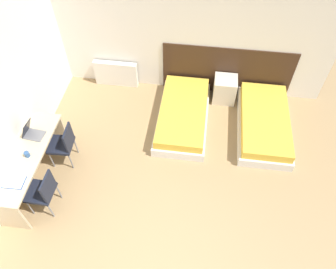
% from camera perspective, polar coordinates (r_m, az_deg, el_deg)
% --- Properties ---
extents(wall_back, '(5.86, 0.05, 2.70)m').
position_cam_1_polar(wall_back, '(6.46, 2.32, 17.38)').
color(wall_back, white).
rests_on(wall_back, ground_plane).
extents(wall_left, '(0.05, 5.07, 2.70)m').
position_cam_1_polar(wall_left, '(5.68, -25.83, 6.12)').
color(wall_left, white).
rests_on(wall_left, ground_plane).
extents(headboard_panel, '(2.63, 0.03, 1.10)m').
position_cam_1_polar(headboard_panel, '(6.90, 10.20, 10.81)').
color(headboard_panel, '#382316').
rests_on(headboard_panel, ground_plane).
extents(bed_near_window, '(0.96, 1.90, 0.36)m').
position_cam_1_polar(bed_near_window, '(6.43, 2.62, 3.43)').
color(bed_near_window, silver).
rests_on(bed_near_window, ground_plane).
extents(bed_near_door, '(0.96, 1.90, 0.36)m').
position_cam_1_polar(bed_near_door, '(6.55, 16.36, 1.95)').
color(bed_near_door, silver).
rests_on(bed_near_door, ground_plane).
extents(nightstand, '(0.46, 0.42, 0.54)m').
position_cam_1_polar(nightstand, '(6.90, 9.83, 7.75)').
color(nightstand, beige).
rests_on(nightstand, ground_plane).
extents(radiator, '(0.92, 0.12, 0.58)m').
position_cam_1_polar(radiator, '(7.23, -9.04, 10.42)').
color(radiator, silver).
rests_on(radiator, ground_plane).
extents(desk, '(0.55, 1.81, 0.72)m').
position_cam_1_polar(desk, '(5.74, -23.12, -4.19)').
color(desk, '#C6B28E').
rests_on(desk, ground_plane).
extents(chair_near_laptop, '(0.42, 0.42, 0.85)m').
position_cam_1_polar(chair_near_laptop, '(5.86, -17.74, -1.45)').
color(chair_near_laptop, black).
rests_on(chair_near_laptop, ground_plane).
extents(chair_near_notebook, '(0.41, 0.41, 0.85)m').
position_cam_1_polar(chair_near_notebook, '(5.42, -20.93, -9.17)').
color(chair_near_notebook, black).
rests_on(chair_near_notebook, ground_plane).
extents(laptop, '(0.34, 0.26, 0.30)m').
position_cam_1_polar(laptop, '(5.79, -22.66, 0.31)').
color(laptop, slate).
rests_on(laptop, desk).
extents(open_notebook, '(0.31, 0.23, 0.02)m').
position_cam_1_polar(open_notebook, '(5.37, -25.24, -7.50)').
color(open_notebook, '#1E4793').
rests_on(open_notebook, desk).
extents(mug, '(0.08, 0.08, 0.09)m').
position_cam_1_polar(mug, '(5.55, -23.36, -3.18)').
color(mug, '#2D5184').
rests_on(mug, desk).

